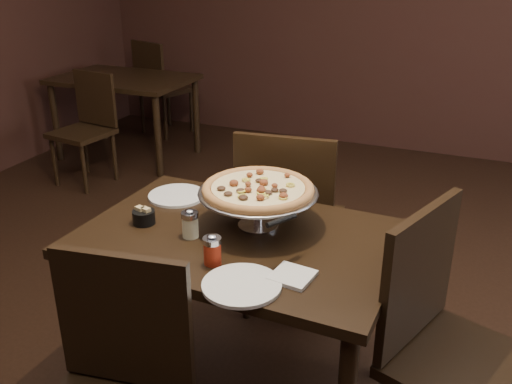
% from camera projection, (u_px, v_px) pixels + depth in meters
% --- Properties ---
extents(room, '(6.04, 7.04, 2.84)m').
position_uv_depth(room, '(267.00, 66.00, 1.94)').
color(room, black).
rests_on(room, ground).
extents(dining_table, '(1.24, 0.85, 0.76)m').
position_uv_depth(dining_table, '(239.00, 257.00, 2.23)').
color(dining_table, black).
rests_on(dining_table, ground).
extents(background_table, '(1.16, 0.78, 0.73)m').
position_uv_depth(background_table, '(124.00, 88.00, 5.00)').
color(background_table, black).
rests_on(background_table, ground).
extents(pizza_stand, '(0.47, 0.47, 0.19)m').
position_uv_depth(pizza_stand, '(258.00, 190.00, 2.20)').
color(pizza_stand, silver).
rests_on(pizza_stand, dining_table).
extents(parmesan_shaker, '(0.07, 0.07, 0.12)m').
position_uv_depth(parmesan_shaker, '(190.00, 224.00, 2.16)').
color(parmesan_shaker, beige).
rests_on(parmesan_shaker, dining_table).
extents(pepper_flake_shaker, '(0.07, 0.07, 0.11)m').
position_uv_depth(pepper_flake_shaker, '(212.00, 250.00, 1.97)').
color(pepper_flake_shaker, maroon).
rests_on(pepper_flake_shaker, dining_table).
extents(packet_caddy, '(0.09, 0.09, 0.07)m').
position_uv_depth(packet_caddy, '(144.00, 216.00, 2.27)').
color(packet_caddy, black).
rests_on(packet_caddy, dining_table).
extents(napkin_stack, '(0.15, 0.15, 0.01)m').
position_uv_depth(napkin_stack, '(292.00, 276.00, 1.90)').
color(napkin_stack, silver).
rests_on(napkin_stack, dining_table).
extents(plate_left, '(0.25, 0.25, 0.01)m').
position_uv_depth(plate_left, '(177.00, 196.00, 2.52)').
color(plate_left, white).
rests_on(plate_left, dining_table).
extents(plate_near, '(0.26, 0.26, 0.01)m').
position_uv_depth(plate_near, '(242.00, 285.00, 1.85)').
color(plate_near, white).
rests_on(plate_near, dining_table).
extents(serving_spatula, '(0.16, 0.16, 0.02)m').
position_uv_depth(serving_spatula, '(281.00, 221.00, 1.95)').
color(serving_spatula, silver).
rests_on(serving_spatula, pizza_stand).
extents(chair_far, '(0.52, 0.52, 1.01)m').
position_uv_depth(chair_far, '(289.00, 217.00, 2.80)').
color(chair_far, black).
rests_on(chair_far, ground).
extents(chair_side, '(0.60, 0.60, 1.00)m').
position_uv_depth(chair_side, '(448.00, 342.00, 1.93)').
color(chair_side, black).
rests_on(chair_side, ground).
extents(bg_chair_far, '(0.55, 0.55, 0.94)m').
position_uv_depth(bg_chair_far, '(159.00, 84.00, 5.66)').
color(bg_chair_far, black).
rests_on(bg_chair_far, ground).
extents(bg_chair_near, '(0.46, 0.46, 0.87)m').
position_uv_depth(bg_chair_near, '(87.00, 124.00, 4.52)').
color(bg_chair_near, black).
rests_on(bg_chair_near, ground).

